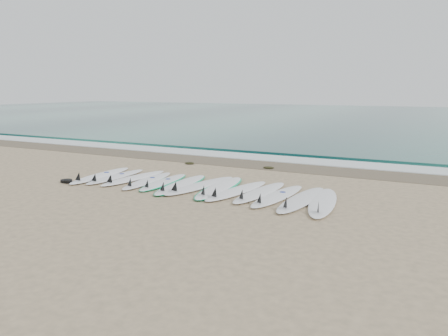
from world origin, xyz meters
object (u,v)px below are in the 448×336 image
at_px(surfboard_0, 100,175).
at_px(surfboard_6, 199,185).
at_px(leash_coil, 67,181).
at_px(surfboard_12, 323,202).

relative_size(surfboard_0, surfboard_6, 0.97).
relative_size(surfboard_6, leash_coil, 6.33).
bearing_deg(surfboard_12, surfboard_0, 170.49).
xyz_separation_m(surfboard_0, surfboard_12, (6.84, -0.06, 0.00)).
relative_size(surfboard_6, surfboard_12, 1.00).
relative_size(surfboard_0, surfboard_12, 0.97).
height_order(surfboard_6, surfboard_12, same).
bearing_deg(surfboard_12, leash_coil, 178.41).
xyz_separation_m(surfboard_6, leash_coil, (-3.71, -1.17, -0.01)).
bearing_deg(surfboard_6, leash_coil, -153.58).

